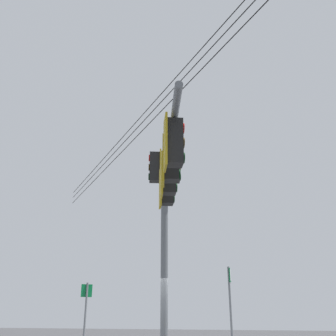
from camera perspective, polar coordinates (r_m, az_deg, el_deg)
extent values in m
cylinder|color=slate|center=(10.70, -0.56, -14.67)|extent=(0.20, 0.20, 5.57)
cylinder|color=slate|center=(8.72, 0.26, 2.87)|extent=(1.48, 5.17, 0.14)
cube|color=black|center=(11.40, 1.00, 0.04)|extent=(0.37, 0.37, 0.90)
cube|color=#B29319|center=(11.39, 0.15, 0.06)|extent=(0.15, 0.44, 1.04)
cylinder|color=red|center=(11.52, 1.81, 1.42)|extent=(0.08, 0.20, 0.20)
cylinder|color=#3C2703|center=(11.41, 1.83, 0.03)|extent=(0.08, 0.20, 0.20)
cylinder|color=black|center=(11.31, 1.84, -1.40)|extent=(0.08, 0.20, 0.20)
cube|color=black|center=(11.38, -2.02, 0.10)|extent=(0.37, 0.37, 0.90)
cube|color=#B29319|center=(11.38, -1.16, 0.08)|extent=(0.15, 0.44, 1.04)
cylinder|color=red|center=(11.48, -2.82, 1.51)|extent=(0.08, 0.20, 0.20)
cylinder|color=#3C2703|center=(11.37, -2.85, 0.11)|extent=(0.08, 0.20, 0.20)
cylinder|color=black|center=(11.27, -2.87, -1.31)|extent=(0.08, 0.20, 0.20)
cube|color=black|center=(9.60, -0.13, -2.89)|extent=(0.37, 0.37, 0.90)
cube|color=#B29319|center=(9.59, -1.14, -2.86)|extent=(0.17, 0.43, 1.04)
cylinder|color=red|center=(9.72, 0.84, -1.24)|extent=(0.09, 0.20, 0.20)
cylinder|color=#3C2703|center=(9.62, 0.85, -2.92)|extent=(0.09, 0.20, 0.20)
cylinder|color=black|center=(9.53, 0.86, -4.64)|extent=(0.09, 0.20, 0.20)
cube|color=black|center=(8.75, 0.17, -1.09)|extent=(0.37, 0.37, 0.90)
cube|color=#B29319|center=(8.74, -0.94, -1.06)|extent=(0.16, 0.43, 1.04)
cylinder|color=red|center=(8.87, 1.23, 0.71)|extent=(0.08, 0.20, 0.20)
cylinder|color=#3C2703|center=(8.76, 1.25, -1.11)|extent=(0.08, 0.20, 0.20)
cylinder|color=black|center=(8.67, 1.26, -2.98)|extent=(0.08, 0.20, 0.20)
cube|color=black|center=(7.91, 0.54, 1.10)|extent=(0.36, 0.36, 0.90)
cube|color=#B29319|center=(7.91, -0.69, 1.11)|extent=(0.13, 0.44, 1.04)
cylinder|color=red|center=(8.03, 1.71, 3.08)|extent=(0.07, 0.20, 0.20)
cylinder|color=#3C2703|center=(7.91, 1.73, 1.10)|extent=(0.07, 0.20, 0.20)
cylinder|color=black|center=(7.81, 1.76, -0.95)|extent=(0.07, 0.20, 0.20)
cube|color=black|center=(7.08, 0.99, 3.81)|extent=(0.37, 0.37, 0.90)
cube|color=#B29319|center=(7.07, -0.38, 3.86)|extent=(0.17, 0.43, 1.04)
cylinder|color=red|center=(7.23, 2.28, 5.92)|extent=(0.09, 0.20, 0.20)
cylinder|color=#3C2703|center=(7.10, 2.32, 3.76)|extent=(0.09, 0.20, 0.20)
cylinder|color=black|center=(6.98, 2.35, 1.52)|extent=(0.09, 0.20, 0.20)
cylinder|color=slate|center=(12.85, 9.41, -21.10)|extent=(0.07, 0.07, 3.03)
cube|color=#0C7238|center=(12.90, 9.26, -15.53)|extent=(0.04, 0.29, 0.43)
cube|color=white|center=(12.90, 9.32, -15.53)|extent=(0.02, 0.23, 0.37)
cylinder|color=slate|center=(13.91, -12.36, -21.77)|extent=(0.07, 0.07, 2.59)
cube|color=#0C7238|center=(13.96, -12.08, -17.52)|extent=(0.30, 0.29, 0.42)
cube|color=white|center=(13.97, -12.11, -17.52)|extent=(0.24, 0.23, 0.36)
cylinder|color=black|center=(13.08, -2.48, 7.03)|extent=(14.01, 17.80, 0.20)
cylinder|color=black|center=(13.24, -2.45, 8.34)|extent=(14.01, 17.80, 0.20)
cylinder|color=black|center=(13.39, -2.43, 9.49)|extent=(14.01, 17.80, 0.20)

